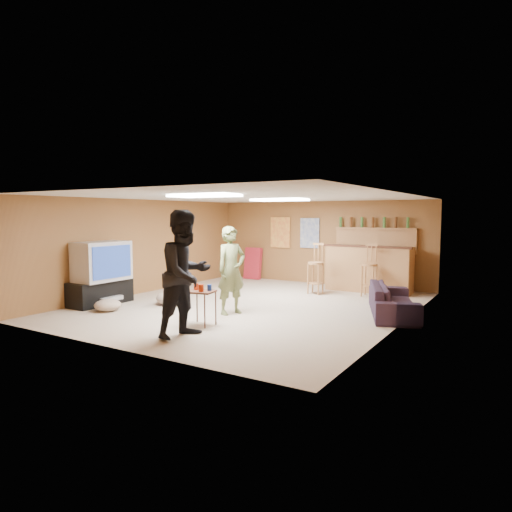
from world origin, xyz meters
The scene contains 32 objects.
ground centered at (0.00, 0.00, 0.00)m, with size 7.00×7.00×0.00m, color tan.
ceiling centered at (0.00, 0.00, 2.20)m, with size 6.00×7.00×0.02m, color silver.
wall_back centered at (0.00, 3.50, 1.10)m, with size 6.00×0.02×2.20m, color brown.
wall_front centered at (0.00, -3.50, 1.10)m, with size 6.00×0.02×2.20m, color brown.
wall_left centered at (-3.00, 0.00, 1.10)m, with size 0.02×7.00×2.20m, color brown.
wall_right centered at (3.00, 0.00, 1.10)m, with size 0.02×7.00×2.20m, color brown.
tv_stand centered at (-2.72, -1.50, 0.25)m, with size 0.55×1.30×0.50m, color black.
dvd_box centered at (-2.50, -1.50, 0.15)m, with size 0.35×0.50×0.08m, color #B2B2B7.
tv_body centered at (-2.65, -1.50, 0.90)m, with size 0.60×1.10×0.80m, color #B2B2B7.
tv_screen centered at (-2.34, -1.50, 0.90)m, with size 0.02×0.95×0.65m, color navy.
bar_counter centered at (1.50, 2.95, 0.55)m, with size 2.00×0.60×1.10m, color #976437.
bar_lip centered at (1.50, 2.70, 1.10)m, with size 2.10×0.12×0.05m, color #3C1E13.
bar_shelf centered at (1.50, 3.40, 1.50)m, with size 2.00×0.18×0.05m, color #976437.
bar_backing centered at (1.50, 3.42, 1.20)m, with size 2.00×0.14×0.60m, color #976437.
poster_left centered at (-1.20, 3.46, 1.35)m, with size 0.60×0.03×0.85m, color #BF3F26.
poster_right centered at (-0.30, 3.46, 1.35)m, with size 0.55×0.03×0.80m, color #334C99.
folding_chair_stack centered at (-2.00, 3.30, 0.45)m, with size 0.50×0.14×0.90m, color #A61E2C.
ceiling_panel_front centered at (0.00, -1.50, 2.17)m, with size 1.20×0.60×0.04m, color white.
ceiling_panel_back centered at (0.00, 1.20, 2.17)m, with size 1.20×0.60×0.04m, color white.
person_olive centered at (0.09, -0.82, 0.82)m, with size 0.60×0.39×1.63m, color #606A3D.
person_black centered at (0.42, -2.50, 0.96)m, with size 0.93×0.73×1.92m, color black.
sofa centered at (2.70, 0.61, 0.28)m, with size 1.94×0.76×0.57m, color black.
tray_table centered at (0.15, -1.81, 0.29)m, with size 0.45×0.36×0.58m, color #3C1E13.
cup_red_near centered at (0.03, -1.78, 0.64)m, with size 0.08×0.08×0.11m, color #B22C0B.
cup_red_far centered at (0.21, -1.88, 0.64)m, with size 0.09×0.09×0.12m, color #B22C0B.
cup_blue centered at (0.26, -1.72, 0.63)m, with size 0.07×0.07×0.10m, color #163499.
bar_stool_left centered at (0.54, 1.97, 0.58)m, with size 0.37×0.37×1.17m, color #976437, non-canonical shape.
bar_stool_right centered at (1.71, 2.32, 0.55)m, with size 0.35×0.35×1.11m, color #976437, non-canonical shape.
cushion_near_tv centered at (-1.48, -0.74, 0.14)m, with size 0.60×0.60×0.27m, color gray.
cushion_mid centered at (-1.31, -0.74, 0.10)m, with size 0.43×0.43×0.19m, color gray.
cushion_far centered at (-2.08, -1.87, 0.11)m, with size 0.51×0.51×0.23m, color gray.
bottle_row centered at (1.44, 3.38, 1.65)m, with size 1.76×0.08×0.26m, color #3F7233, non-canonical shape.
Camera 1 is at (4.86, -7.74, 1.85)m, focal length 32.00 mm.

